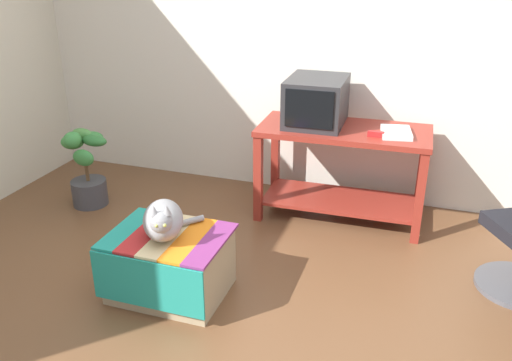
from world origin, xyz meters
name	(u,v)px	position (x,y,z in m)	size (l,w,h in m)	color
ground_plane	(217,334)	(0.00, 0.00, 0.00)	(14.00, 14.00, 0.00)	brown
back_wall	(313,35)	(0.00, 2.05, 1.30)	(8.00, 0.10, 2.60)	silver
desk	(342,158)	(0.36, 1.60, 0.48)	(1.26, 0.60, 0.72)	maroon
tv_monitor	(316,102)	(0.14, 1.64, 0.88)	(0.43, 0.53, 0.34)	#28282B
keyboard	(312,129)	(0.15, 1.47, 0.73)	(0.40, 0.15, 0.02)	black
book	(396,132)	(0.73, 1.57, 0.73)	(0.20, 0.28, 0.03)	white
ottoman_with_blanket	(169,264)	(-0.41, 0.27, 0.20)	(0.68, 0.54, 0.39)	tan
cat	(163,220)	(-0.42, 0.25, 0.50)	(0.36, 0.46, 0.26)	gray
potted_plant	(86,169)	(-1.60, 1.16, 0.30)	(0.42, 0.32, 0.64)	#3D3D42
stapler	(376,134)	(0.60, 1.47, 0.74)	(0.04, 0.11, 0.04)	#A31E1E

